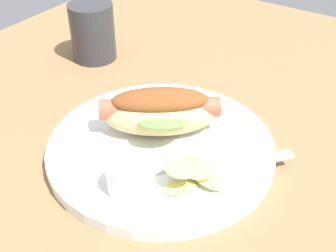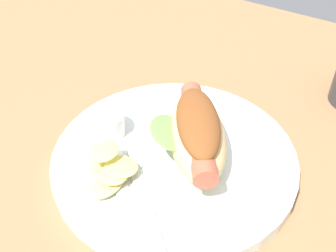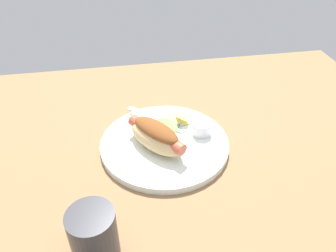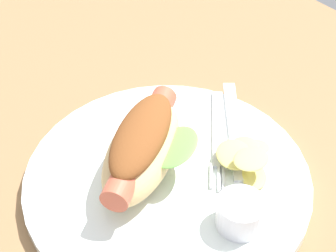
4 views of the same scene
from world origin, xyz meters
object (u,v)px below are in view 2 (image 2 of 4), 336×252
object	(u,v)px
sauce_ramekin	(107,124)
chips_pile	(110,169)
plate	(174,158)
fork	(143,198)
hot_dog	(197,132)
knife	(129,212)

from	to	relation	value
sauce_ramekin	chips_pile	size ratio (longest dim) A/B	0.60
plate	fork	bearing A→B (deg)	97.40
hot_dog	knife	xyz separation A→B (cm)	(1.24, 11.30, -3.04)
fork	knife	size ratio (longest dim) A/B	0.79
sauce_ramekin	knife	xyz separation A→B (cm)	(-9.66, 8.35, -1.31)
hot_dog	fork	size ratio (longest dim) A/B	1.25
hot_dog	knife	bearing A→B (deg)	137.56
sauce_ramekin	fork	xyz separation A→B (cm)	(-9.87, 6.16, -1.29)
plate	fork	size ratio (longest dim) A/B	2.34
chips_pile	fork	bearing A→B (deg)	172.33
knife	chips_pile	size ratio (longest dim) A/B	2.14
hot_dog	sauce_ramekin	xyz separation A→B (cm)	(10.90, 2.95, -1.73)
hot_dog	knife	world-z (taller)	hot_dog
hot_dog	sauce_ramekin	distance (cm)	11.42
fork	chips_pile	distance (cm)	5.04
sauce_ramekin	fork	size ratio (longest dim) A/B	0.35
hot_dog	sauce_ramekin	world-z (taller)	hot_dog
sauce_ramekin	chips_pile	xyz separation A→B (cm)	(-4.99, 5.50, -0.20)
plate	hot_dog	bearing A→B (deg)	-143.98
hot_dog	chips_pile	bearing A→B (deg)	108.88
sauce_ramekin	fork	world-z (taller)	sauce_ramekin
hot_dog	chips_pile	distance (cm)	10.49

